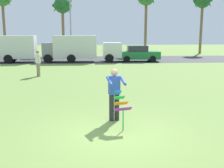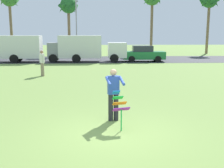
{
  "view_description": "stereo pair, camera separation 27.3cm",
  "coord_description": "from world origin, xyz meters",
  "px_view_note": "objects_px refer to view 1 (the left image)",
  "views": [
    {
      "loc": [
        -0.65,
        -7.54,
        2.87
      ],
      "look_at": [
        0.06,
        2.22,
        1.05
      ],
      "focal_mm": 44.09,
      "sensor_mm": 36.0,
      "label": 1
    },
    {
      "loc": [
        -0.38,
        -7.56,
        2.87
      ],
      "look_at": [
        0.06,
        2.22,
        1.05
      ],
      "focal_mm": 44.09,
      "sensor_mm": 36.0,
      "label": 2
    }
  ],
  "objects_px": {
    "person_kite_flyer": "(114,93)",
    "palm_tree_right_near": "(62,7)",
    "palm_tree_left_near": "(2,1)",
    "palm_tree_centre_far": "(146,0)",
    "kite_held": "(121,105)",
    "person_walker_near": "(38,62)",
    "parked_truck_grey_van": "(22,48)",
    "parked_truck_white_box": "(83,48)",
    "parked_car_green": "(138,54)",
    "streetlight_pole": "(71,24)",
    "palm_tree_far_left": "(203,3)"
  },
  "relations": [
    {
      "from": "parked_truck_white_box",
      "to": "parked_car_green",
      "type": "xyz_separation_m",
      "value": [
        5.56,
        0.0,
        -0.64
      ]
    },
    {
      "from": "kite_held",
      "to": "palm_tree_right_near",
      "type": "distance_m",
      "value": 29.63
    },
    {
      "from": "kite_held",
      "to": "palm_tree_far_left",
      "type": "xyz_separation_m",
      "value": [
        14.4,
        30.2,
        6.15
      ]
    },
    {
      "from": "person_kite_flyer",
      "to": "palm_tree_left_near",
      "type": "relative_size",
      "value": 0.21
    },
    {
      "from": "person_kite_flyer",
      "to": "palm_tree_right_near",
      "type": "height_order",
      "value": "palm_tree_right_near"
    },
    {
      "from": "palm_tree_right_near",
      "to": "parked_truck_white_box",
      "type": "bearing_deg",
      "value": -72.24
    },
    {
      "from": "palm_tree_right_near",
      "to": "parked_car_green",
      "type": "bearing_deg",
      "value": -46.64
    },
    {
      "from": "parked_truck_grey_van",
      "to": "palm_tree_left_near",
      "type": "distance_m",
      "value": 12.96
    },
    {
      "from": "parked_truck_white_box",
      "to": "parked_car_green",
      "type": "bearing_deg",
      "value": 0.0
    },
    {
      "from": "parked_truck_white_box",
      "to": "person_walker_near",
      "type": "bearing_deg",
      "value": -106.63
    },
    {
      "from": "parked_truck_white_box",
      "to": "palm_tree_right_near",
      "type": "distance_m",
      "value": 10.47
    },
    {
      "from": "person_walker_near",
      "to": "person_kite_flyer",
      "type": "bearing_deg",
      "value": -66.33
    },
    {
      "from": "parked_truck_white_box",
      "to": "palm_tree_centre_far",
      "type": "height_order",
      "value": "palm_tree_centre_far"
    },
    {
      "from": "palm_tree_centre_far",
      "to": "person_walker_near",
      "type": "distance_m",
      "value": 22.75
    },
    {
      "from": "kite_held",
      "to": "parked_car_green",
      "type": "distance_m",
      "value": 20.25
    },
    {
      "from": "parked_car_green",
      "to": "palm_tree_left_near",
      "type": "relative_size",
      "value": 0.5
    },
    {
      "from": "parked_truck_white_box",
      "to": "parked_truck_grey_van",
      "type": "bearing_deg",
      "value": 179.99
    },
    {
      "from": "person_kite_flyer",
      "to": "parked_truck_white_box",
      "type": "xyz_separation_m",
      "value": [
        -1.55,
        19.06,
        0.46
      ]
    },
    {
      "from": "kite_held",
      "to": "palm_tree_centre_far",
      "type": "distance_m",
      "value": 30.98
    },
    {
      "from": "person_kite_flyer",
      "to": "kite_held",
      "type": "xyz_separation_m",
      "value": [
        0.14,
        -0.81,
        -0.19
      ]
    },
    {
      "from": "palm_tree_right_near",
      "to": "person_walker_near",
      "type": "bearing_deg",
      "value": -89.69
    },
    {
      "from": "streetlight_pole",
      "to": "palm_tree_left_near",
      "type": "bearing_deg",
      "value": 161.39
    },
    {
      "from": "palm_tree_far_left",
      "to": "palm_tree_right_near",
      "type": "bearing_deg",
      "value": -175.75
    },
    {
      "from": "streetlight_pole",
      "to": "parked_truck_grey_van",
      "type": "bearing_deg",
      "value": -119.12
    },
    {
      "from": "kite_held",
      "to": "person_walker_near",
      "type": "distance_m",
      "value": 11.54
    },
    {
      "from": "palm_tree_left_near",
      "to": "palm_tree_centre_far",
      "type": "relative_size",
      "value": 0.98
    },
    {
      "from": "person_kite_flyer",
      "to": "palm_tree_right_near",
      "type": "relative_size",
      "value": 0.23
    },
    {
      "from": "palm_tree_left_near",
      "to": "palm_tree_far_left",
      "type": "relative_size",
      "value": 1.01
    },
    {
      "from": "parked_truck_grey_van",
      "to": "palm_tree_centre_far",
      "type": "distance_m",
      "value": 18.09
    },
    {
      "from": "palm_tree_centre_far",
      "to": "person_kite_flyer",
      "type": "bearing_deg",
      "value": -102.88
    },
    {
      "from": "parked_truck_grey_van",
      "to": "streetlight_pole",
      "type": "distance_m",
      "value": 9.06
    },
    {
      "from": "kite_held",
      "to": "palm_tree_far_left",
      "type": "height_order",
      "value": "palm_tree_far_left"
    },
    {
      "from": "palm_tree_right_near",
      "to": "palm_tree_centre_far",
      "type": "xyz_separation_m",
      "value": [
        11.0,
        0.83,
        1.04
      ]
    },
    {
      "from": "palm_tree_right_near",
      "to": "palm_tree_centre_far",
      "type": "height_order",
      "value": "palm_tree_centre_far"
    },
    {
      "from": "palm_tree_right_near",
      "to": "palm_tree_centre_far",
      "type": "distance_m",
      "value": 11.08
    },
    {
      "from": "kite_held",
      "to": "palm_tree_centre_far",
      "type": "xyz_separation_m",
      "value": [
        6.45,
        29.62,
        6.37
      ]
    },
    {
      "from": "parked_truck_grey_van",
      "to": "parked_truck_white_box",
      "type": "distance_m",
      "value": 5.99
    },
    {
      "from": "kite_held",
      "to": "person_walker_near",
      "type": "relative_size",
      "value": 0.66
    },
    {
      "from": "streetlight_pole",
      "to": "person_walker_near",
      "type": "xyz_separation_m",
      "value": [
        -0.99,
        -16.82,
        -3.06
      ]
    },
    {
      "from": "palm_tree_left_near",
      "to": "kite_held",
      "type": "bearing_deg",
      "value": -67.68
    },
    {
      "from": "parked_truck_grey_van",
      "to": "parked_car_green",
      "type": "height_order",
      "value": "parked_truck_grey_van"
    },
    {
      "from": "palm_tree_centre_far",
      "to": "streetlight_pole",
      "type": "bearing_deg",
      "value": -167.69
    },
    {
      "from": "palm_tree_right_near",
      "to": "streetlight_pole",
      "type": "height_order",
      "value": "palm_tree_right_near"
    },
    {
      "from": "parked_car_green",
      "to": "palm_tree_centre_far",
      "type": "height_order",
      "value": "palm_tree_centre_far"
    },
    {
      "from": "person_kite_flyer",
      "to": "palm_tree_right_near",
      "type": "bearing_deg",
      "value": 98.96
    },
    {
      "from": "parked_truck_white_box",
      "to": "palm_tree_right_near",
      "type": "relative_size",
      "value": 0.9
    },
    {
      "from": "parked_truck_white_box",
      "to": "palm_tree_centre_far",
      "type": "bearing_deg",
      "value": 50.13
    },
    {
      "from": "parked_truck_white_box",
      "to": "palm_tree_right_near",
      "type": "height_order",
      "value": "palm_tree_right_near"
    },
    {
      "from": "palm_tree_centre_far",
      "to": "parked_car_green",
      "type": "bearing_deg",
      "value": -104.82
    },
    {
      "from": "kite_held",
      "to": "palm_tree_left_near",
      "type": "bearing_deg",
      "value": 112.32
    }
  ]
}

